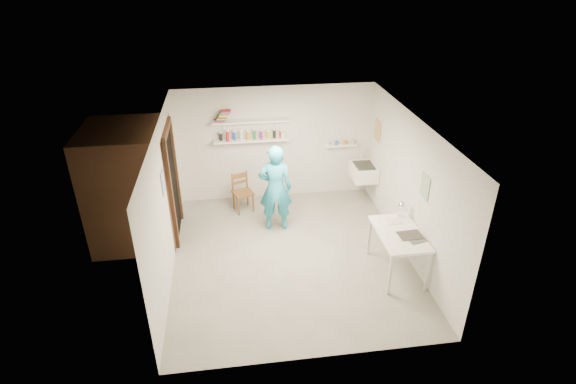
{
  "coord_description": "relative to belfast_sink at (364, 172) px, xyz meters",
  "views": [
    {
      "loc": [
        -0.94,
        -6.3,
        4.67
      ],
      "look_at": [
        0.0,
        0.4,
        1.05
      ],
      "focal_mm": 28.0,
      "sensor_mm": 36.0,
      "label": 1
    }
  ],
  "objects": [
    {
      "name": "belfast_sink",
      "position": [
        0.0,
        0.0,
        0.0
      ],
      "size": [
        0.48,
        0.6,
        0.3
      ],
      "primitive_type": "cube",
      "color": "white",
      "rests_on": "wall_right"
    },
    {
      "name": "shelf_lower",
      "position": [
        -2.25,
        0.43,
        0.65
      ],
      "size": [
        1.5,
        0.22,
        0.03
      ],
      "primitive_type": "cube",
      "color": "white",
      "rests_on": "wall_back"
    },
    {
      "name": "door_lintel",
      "position": [
        -3.72,
        -0.65,
        1.35
      ],
      "size": [
        0.06,
        1.05,
        0.1
      ],
      "primitive_type": "cube",
      "color": "brown",
      "rests_on": "wall_left"
    },
    {
      "name": "door_jamb_far",
      "position": [
        -3.72,
        -0.15,
        0.3
      ],
      "size": [
        0.06,
        0.1,
        2.0
      ],
      "primitive_type": "cube",
      "color": "brown",
      "rests_on": "ground"
    },
    {
      "name": "poster_left",
      "position": [
        -3.74,
        -1.65,
        0.85
      ],
      "size": [
        0.01,
        0.28,
        0.36
      ],
      "primitive_type": "cube",
      "color": "#334C7F",
      "rests_on": "wall_left"
    },
    {
      "name": "desk_lamp",
      "position": [
        0.08,
        -1.9,
        0.28
      ],
      "size": [
        0.14,
        0.14,
        0.14
      ],
      "primitive_type": "sphere",
      "color": "white",
      "rests_on": "work_table"
    },
    {
      "name": "man",
      "position": [
        -1.91,
        -0.75,
        0.14
      ],
      "size": [
        0.66,
        0.47,
        1.69
      ],
      "primitive_type": "imported",
      "rotation": [
        0.0,
        0.0,
        3.03
      ],
      "color": "#259ABD",
      "rests_on": "ground"
    },
    {
      "name": "poster_right_b",
      "position": [
        0.24,
        -2.25,
        0.8
      ],
      "size": [
        0.01,
        0.3,
        0.38
      ],
      "primitive_type": "cube",
      "color": "#3F724C",
      "rests_on": "wall_right"
    },
    {
      "name": "spray_cans",
      "position": [
        -2.25,
        0.43,
        0.75
      ],
      "size": [
        1.32,
        0.06,
        0.17
      ],
      "color": "black",
      "rests_on": "shelf_lower"
    },
    {
      "name": "wall_right",
      "position": [
        0.26,
        -1.7,
        0.5
      ],
      "size": [
        0.02,
        4.5,
        2.4
      ],
      "primitive_type": "cube",
      "color": "silver",
      "rests_on": "ground"
    },
    {
      "name": "ledge_pots",
      "position": [
        -0.4,
        0.47,
        0.48
      ],
      "size": [
        0.48,
        0.07,
        0.09
      ],
      "color": "silver",
      "rests_on": "ledge_shelf"
    },
    {
      "name": "book_stack",
      "position": [
        -2.78,
        0.43,
        1.18
      ],
      "size": [
        0.32,
        0.14,
        0.22
      ],
      "color": "red",
      "rests_on": "shelf_upper"
    },
    {
      "name": "poster_right_a",
      "position": [
        0.24,
        0.1,
        0.85
      ],
      "size": [
        0.01,
        0.34,
        0.42
      ],
      "primitive_type": "cube",
      "color": "#995933",
      "rests_on": "wall_right"
    },
    {
      "name": "wall_front",
      "position": [
        -1.75,
        -3.96,
        0.5
      ],
      "size": [
        4.0,
        0.02,
        2.4
      ],
      "primitive_type": "cube",
      "color": "silver",
      "rests_on": "ground"
    },
    {
      "name": "corridor_box",
      "position": [
        -4.45,
        -0.65,
        0.35
      ],
      "size": [
        1.4,
        1.5,
        2.1
      ],
      "primitive_type": "cube",
      "color": "brown",
      "rests_on": "ground"
    },
    {
      "name": "wall_left",
      "position": [
        -3.76,
        -1.7,
        0.5
      ],
      "size": [
        0.02,
        4.5,
        2.4
      ],
      "primitive_type": "cube",
      "color": "silver",
      "rests_on": "ground"
    },
    {
      "name": "ceiling",
      "position": [
        -1.75,
        -1.7,
        1.71
      ],
      "size": [
        4.0,
        4.5,
        0.02
      ],
      "primitive_type": "cube",
      "color": "silver",
      "rests_on": "wall_back"
    },
    {
      "name": "door_jamb_near",
      "position": [
        -3.72,
        -1.15,
        0.3
      ],
      "size": [
        0.06,
        0.1,
        2.0
      ],
      "primitive_type": "cube",
      "color": "brown",
      "rests_on": "ground"
    },
    {
      "name": "floor",
      "position": [
        -1.75,
        -1.7,
        -0.71
      ],
      "size": [
        4.0,
        4.5,
        0.02
      ],
      "primitive_type": "cube",
      "color": "slate",
      "rests_on": "ground"
    },
    {
      "name": "shelf_upper",
      "position": [
        -2.25,
        0.43,
        1.05
      ],
      "size": [
        1.5,
        0.22,
        0.03
      ],
      "primitive_type": "cube",
      "color": "white",
      "rests_on": "wall_back"
    },
    {
      "name": "wall_clock",
      "position": [
        -1.93,
        -0.53,
        0.43
      ],
      "size": [
        0.31,
        0.07,
        0.3
      ],
      "primitive_type": "cylinder",
      "rotation": [
        1.57,
        0.0,
        -0.12
      ],
      "color": "beige",
      "rests_on": "man"
    },
    {
      "name": "wooden_chair",
      "position": [
        -2.49,
        -0.0,
        -0.3
      ],
      "size": [
        0.47,
        0.45,
        0.79
      ],
      "primitive_type": "cube",
      "rotation": [
        0.0,
        0.0,
        0.34
      ],
      "color": "brown",
      "rests_on": "ground"
    },
    {
      "name": "wall_back",
      "position": [
        -1.75,
        0.56,
        0.5
      ],
      "size": [
        4.0,
        0.02,
        2.4
      ],
      "primitive_type": "cube",
      "color": "silver",
      "rests_on": "ground"
    },
    {
      "name": "papers",
      "position": [
        -0.11,
        -2.36,
        0.07
      ],
      "size": [
        0.3,
        0.22,
        0.02
      ],
      "color": "silver",
      "rests_on": "work_table"
    },
    {
      "name": "ledge_shelf",
      "position": [
        -0.4,
        0.47,
        0.42
      ],
      "size": [
        0.7,
        0.14,
        0.03
      ],
      "primitive_type": "cube",
      "color": "white",
      "rests_on": "wall_back"
    },
    {
      "name": "work_table",
      "position": [
        -0.11,
        -2.36,
        -0.32
      ],
      "size": [
        0.68,
        1.14,
        0.76
      ],
      "primitive_type": "cube",
      "color": "white",
      "rests_on": "ground"
    },
    {
      "name": "doorway_recess",
      "position": [
        -3.74,
        -0.65,
        0.3
      ],
      "size": [
        0.02,
        0.9,
        2.0
      ],
      "primitive_type": "cube",
      "color": "black",
      "rests_on": "wall_left"
    }
  ]
}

